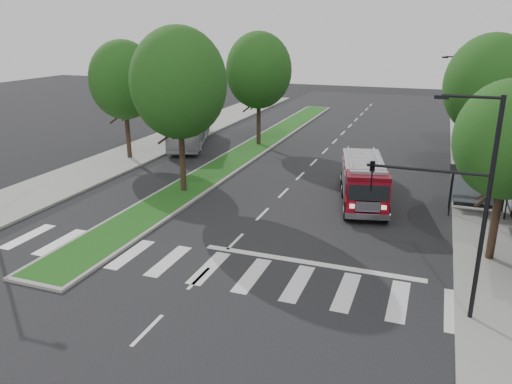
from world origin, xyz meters
TOP-DOWN VIEW (x-y plane):
  - ground at (0.00, 0.00)m, footprint 140.00×140.00m
  - sidewalk_right at (12.50, 10.00)m, footprint 5.00×80.00m
  - sidewalk_left at (-14.50, 10.00)m, footprint 5.00×80.00m
  - median at (-6.00, 18.00)m, footprint 3.00×50.00m
  - bus_shelter at (11.20, 8.15)m, footprint 3.20×1.60m
  - tree_right_near at (11.50, 2.00)m, footprint 4.40×4.40m
  - tree_right_mid at (11.50, 14.00)m, footprint 5.60×5.60m
  - tree_right_far at (11.50, 24.00)m, footprint 5.00×5.00m
  - tree_median_near at (-6.00, 6.00)m, footprint 5.80×5.80m
  - tree_median_far at (-6.00, 20.00)m, footprint 5.60×5.60m
  - tree_left_mid at (-14.00, 12.00)m, footprint 5.20×5.20m
  - streetlight_right_near at (9.61, -3.50)m, footprint 4.08×0.22m
  - streetlight_right_far at (10.35, 20.00)m, footprint 2.11×0.20m
  - fire_engine at (4.93, 8.01)m, footprint 3.94×8.13m
  - city_bus at (-12.00, 18.57)m, footprint 6.17×11.13m

SIDE VIEW (x-z plane):
  - ground at x=0.00m, z-range 0.00..0.00m
  - sidewalk_right at x=12.50m, z-range 0.00..0.15m
  - sidewalk_left at x=-14.50m, z-range 0.00..0.15m
  - median at x=-6.00m, z-range 0.00..0.16m
  - fire_engine at x=4.93m, z-range -0.06..2.65m
  - city_bus at x=-12.00m, z-range 0.00..3.04m
  - bus_shelter at x=11.20m, z-range 0.73..3.34m
  - streetlight_right_far at x=10.35m, z-range 0.48..8.48m
  - streetlight_right_near at x=9.61m, z-range 0.67..8.67m
  - tree_right_near at x=11.50m, z-range 1.48..9.53m
  - tree_right_far at x=11.50m, z-range 1.47..10.20m
  - tree_left_mid at x=-14.00m, z-range 1.58..10.74m
  - tree_right_mid at x=11.50m, z-range 1.63..11.35m
  - tree_median_far at x=-6.00m, z-range 1.63..11.35m
  - tree_median_near at x=-6.00m, z-range 1.73..11.89m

